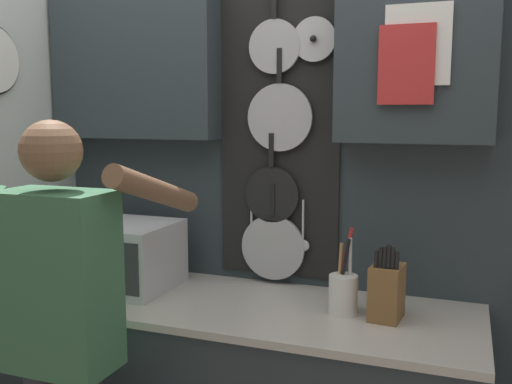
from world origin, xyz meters
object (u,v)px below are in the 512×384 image
Objects in this scene: microwave at (120,255)px; utensil_crock at (343,292)px; knife_block at (387,291)px; person at (62,318)px.

microwave is 1.00m from utensil_crock.
microwave is at bearing -179.98° from knife_block.
microwave is 1.64× the size of knife_block.
person is (-0.84, -0.59, -0.01)m from utensil_crock.
microwave is 0.61m from person.
utensil_crock reaches higher than microwave.
knife_block is (1.16, 0.00, -0.04)m from microwave.
utensil_crock is at bearing 34.83° from person.
utensil_crock is 0.20× the size of person.
utensil_crock is at bearing 179.12° from knife_block.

